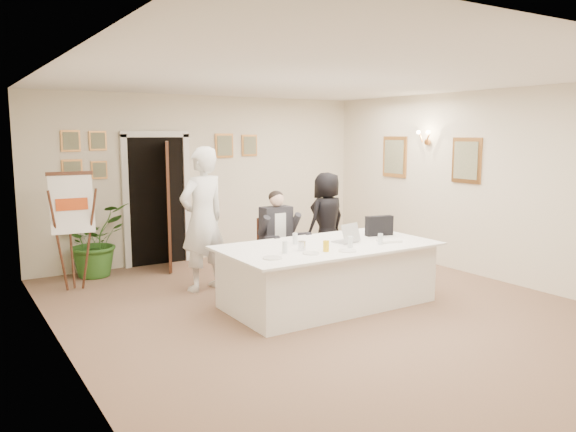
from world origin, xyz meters
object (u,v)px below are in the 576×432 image
at_px(potted_palm, 94,240).
at_px(laptop, 345,231).
at_px(seated_man, 278,238).
at_px(standing_woman, 327,219).
at_px(oj_glass, 326,246).
at_px(flip_chart, 73,238).
at_px(steel_jug, 302,246).
at_px(standing_man, 203,219).
at_px(paper_stack, 389,241).
at_px(conference_table, 328,274).
at_px(laptop_bag, 379,226).

distance_m(potted_palm, laptop, 3.93).
xyz_separation_m(seated_man, standing_woman, (1.32, 0.63, 0.08)).
bearing_deg(potted_palm, seated_man, -43.25).
bearing_deg(oj_glass, flip_chart, 130.87).
bearing_deg(seated_man, steel_jug, -112.08).
distance_m(standing_man, laptop, 1.98).
bearing_deg(standing_man, paper_stack, 121.68).
bearing_deg(paper_stack, steel_jug, 172.74).
height_order(laptop, paper_stack, laptop).
distance_m(flip_chart, standing_man, 1.79).
bearing_deg(standing_man, conference_table, 111.34).
bearing_deg(potted_palm, standing_woman, -21.34).
bearing_deg(flip_chart, conference_table, -42.15).
bearing_deg(laptop, conference_table, 170.12).
xyz_separation_m(standing_man, oj_glass, (0.79, -1.80, -0.15)).
relative_size(seated_man, standing_woman, 0.90).
bearing_deg(conference_table, flip_chart, 137.85).
bearing_deg(conference_table, standing_woman, 54.31).
xyz_separation_m(conference_table, potted_palm, (-2.16, 3.06, 0.16)).
relative_size(standing_man, laptop_bag, 5.16).
xyz_separation_m(standing_man, laptop_bag, (2.03, -1.32, -0.08)).
height_order(standing_man, laptop_bag, standing_man).
bearing_deg(steel_jug, oj_glass, -45.50).
bearing_deg(conference_table, potted_palm, 125.21).
bearing_deg(standing_woman, potted_palm, -33.37).
bearing_deg(steel_jug, paper_stack, -7.26).
xyz_separation_m(flip_chart, steel_jug, (2.12, -2.48, 0.08)).
relative_size(laptop, paper_stack, 1.19).
bearing_deg(oj_glass, seated_man, 82.06).
xyz_separation_m(standing_woman, laptop_bag, (-0.28, -1.59, 0.14)).
bearing_deg(laptop, oj_glass, -160.37).
distance_m(potted_palm, steel_jug, 3.62).
bearing_deg(paper_stack, standing_man, 136.30).
xyz_separation_m(seated_man, flip_chart, (-2.52, 1.25, 0.06)).
bearing_deg(paper_stack, oj_glass, -177.31).
relative_size(seated_man, laptop, 4.09).
bearing_deg(flip_chart, paper_stack, -38.07).
xyz_separation_m(flip_chart, standing_man, (1.54, -0.89, 0.24)).
relative_size(laptop_bag, oj_glass, 2.96).
relative_size(flip_chart, paper_stack, 5.69).
relative_size(seated_man, laptop_bag, 3.58).
bearing_deg(standing_man, steel_jug, 95.53).
bearing_deg(potted_palm, flip_chart, -121.56).
distance_m(flip_chart, oj_glass, 3.55).
relative_size(standing_woman, laptop_bag, 4.00).
bearing_deg(potted_palm, laptop_bag, -43.07).
height_order(flip_chart, laptop_bag, flip_chart).
bearing_deg(seated_man, paper_stack, -62.54).
bearing_deg(oj_glass, potted_palm, 119.05).
relative_size(conference_table, seated_man, 1.97).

